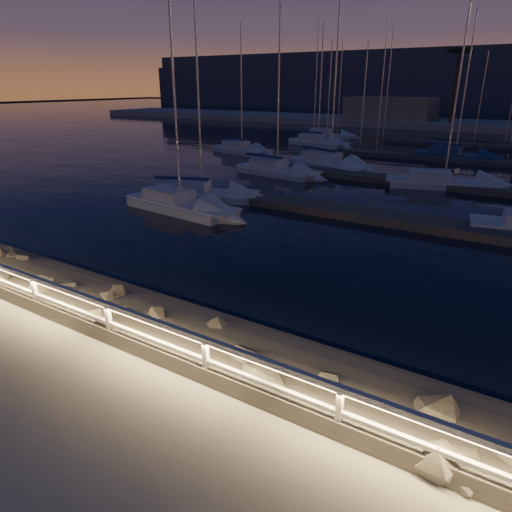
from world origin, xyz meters
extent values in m
plane|color=#A8A197|center=(0.00, 0.00, 0.00)|extent=(400.00, 400.00, 0.00)
cube|color=#A8A197|center=(0.00, -2.50, -0.10)|extent=(240.00, 5.00, 0.20)
cube|color=#69645A|center=(0.00, 1.50, -0.30)|extent=(240.00, 3.45, 1.29)
plane|color=black|center=(0.00, 80.00, -0.60)|extent=(320.00, 320.00, 0.00)
plane|color=black|center=(0.00, 0.00, -1.20)|extent=(400.00, 400.00, 0.00)
cube|color=white|center=(-5.00, 0.00, 0.50)|extent=(0.11, 0.11, 1.00)
cube|color=white|center=(-2.00, 0.00, 0.50)|extent=(0.11, 0.11, 1.00)
cube|color=white|center=(1.00, 0.00, 0.50)|extent=(0.11, 0.11, 1.00)
cube|color=white|center=(4.00, 0.00, 0.50)|extent=(0.11, 0.11, 1.00)
cube|color=white|center=(0.00, 0.00, 1.00)|extent=(44.00, 0.12, 0.12)
cube|color=white|center=(0.00, 0.00, 0.50)|extent=(44.00, 0.09, 0.09)
cube|color=#F7BC6F|center=(0.00, -0.02, 0.92)|extent=(44.00, 0.04, 0.03)
sphere|color=#69645A|center=(-6.61, 0.53, -0.01)|extent=(0.79, 0.79, 0.79)
cube|color=#615850|center=(0.00, 16.00, -0.40)|extent=(22.00, 2.00, 0.40)
cube|color=#615850|center=(0.00, 26.00, -0.40)|extent=(22.00, 2.00, 0.40)
cube|color=#615850|center=(0.00, 38.00, -0.40)|extent=(22.00, 2.00, 0.40)
cube|color=#615850|center=(0.00, 50.00, -0.40)|extent=(22.00, 2.00, 0.40)
cube|color=#A8A197|center=(0.00, 74.00, -0.20)|extent=(160.00, 14.00, 1.20)
cube|color=gray|center=(-18.00, 74.00, 1.80)|extent=(14.00, 8.00, 4.00)
cylinder|color=#4C3623|center=(-8.00, 72.00, 5.65)|extent=(0.44, 0.44, 10.50)
cube|color=#32394D|center=(-60.00, 140.00, 6.00)|extent=(120.00, 25.00, 18.00)
cube|color=silver|center=(-11.10, 23.95, -0.45)|extent=(6.67, 2.99, 0.55)
cube|color=silver|center=(-11.10, 23.95, -0.10)|extent=(7.16, 2.74, 0.15)
cube|color=silver|center=(-11.99, 24.07, 0.25)|extent=(2.70, 1.93, 0.65)
cylinder|color=#B2B2B7|center=(-11.10, 23.95, 5.59)|extent=(0.12, 0.12, 11.19)
cylinder|color=#B2B2B7|center=(-12.43, 24.13, 0.74)|extent=(4.00, 0.62, 0.08)
cube|color=silver|center=(-10.31, 12.00, -0.45)|extent=(6.88, 2.89, 0.52)
cube|color=silver|center=(-10.31, 12.00, -0.12)|extent=(7.40, 2.61, 0.14)
cube|color=silver|center=(-11.23, 12.09, 0.21)|extent=(2.76, 1.93, 0.62)
cylinder|color=#B2B2B7|center=(-10.31, 12.00, 5.78)|extent=(0.11, 0.11, 11.61)
cylinder|color=#B2B2B7|center=(-11.69, 12.14, 0.69)|extent=(4.17, 0.50, 0.08)
cube|color=silver|center=(-20.00, 32.23, -0.45)|extent=(6.80, 3.52, 0.55)
cube|color=silver|center=(-20.00, 32.23, -0.10)|extent=(7.25, 3.32, 0.15)
cube|color=silver|center=(-20.88, 32.43, 0.25)|extent=(2.81, 2.13, 0.65)
cylinder|color=#B2B2B7|center=(-20.00, 32.23, 5.63)|extent=(0.12, 0.12, 11.25)
cylinder|color=#B2B2B7|center=(-21.32, 32.53, 0.75)|extent=(3.97, 0.96, 0.08)
cube|color=silver|center=(-11.06, 14.81, -0.45)|extent=(6.58, 4.16, 0.49)
cube|color=silver|center=(-11.06, 14.81, -0.14)|extent=(6.96, 4.05, 0.13)
cube|color=silver|center=(-11.87, 14.50, 0.17)|extent=(2.82, 2.32, 0.58)
cylinder|color=#B2B2B7|center=(-11.06, 14.81, 5.37)|extent=(0.11, 0.11, 10.85)
cylinder|color=#B2B2B7|center=(-12.28, 14.35, 0.61)|extent=(3.68, 1.45, 0.07)
cube|color=silver|center=(0.60, 26.10, -0.45)|extent=(7.33, 4.14, 0.50)
cube|color=silver|center=(0.60, 26.10, -0.13)|extent=(7.79, 3.97, 0.14)
cube|color=silver|center=(-0.33, 25.83, 0.19)|extent=(3.08, 2.42, 0.59)
cylinder|color=#B2B2B7|center=(0.60, 26.10, 6.00)|extent=(0.11, 0.11, 12.09)
cylinder|color=#B2B2B7|center=(-0.80, 25.70, 0.64)|extent=(4.20, 1.26, 0.07)
cube|color=silver|center=(-16.10, 41.75, -0.45)|extent=(7.28, 3.94, 0.59)
cube|color=silver|center=(-16.10, 41.75, -0.08)|extent=(7.75, 3.75, 0.16)
cube|color=silver|center=(-17.03, 41.99, 0.30)|extent=(3.03, 2.34, 0.69)
cylinder|color=#B2B2B7|center=(-16.10, 41.75, 6.04)|extent=(0.13, 0.13, 12.02)
cylinder|color=#B2B2B7|center=(-17.50, 42.11, 0.83)|extent=(4.21, 1.15, 0.09)
cube|color=silver|center=(-8.89, 28.89, -0.45)|extent=(7.94, 5.06, 0.59)
cube|color=silver|center=(-8.89, 28.89, -0.08)|extent=(8.40, 4.93, 0.16)
cube|color=silver|center=(-9.87, 29.27, 0.30)|extent=(3.42, 2.82, 0.70)
cylinder|color=#B2B2B7|center=(-8.89, 28.89, 6.58)|extent=(0.13, 0.13, 13.10)
cylinder|color=#B2B2B7|center=(-10.36, 29.46, 0.83)|extent=(4.43, 1.78, 0.09)
cube|color=silver|center=(-18.40, 49.30, -0.45)|extent=(6.67, 3.38, 0.54)
cube|color=silver|center=(-18.40, 49.30, -0.11)|extent=(7.13, 3.18, 0.15)
cube|color=silver|center=(-19.26, 49.12, 0.24)|extent=(2.75, 2.06, 0.64)
cylinder|color=#B2B2B7|center=(-18.40, 49.30, 5.52)|extent=(0.12, 0.12, 11.06)
cylinder|color=#B2B2B7|center=(-19.70, 49.03, 0.73)|extent=(3.92, 0.89, 0.08)
cube|color=navy|center=(-1.13, 39.41, -0.45)|extent=(7.06, 2.87, 0.54)
cube|color=navy|center=(-1.13, 39.41, -0.11)|extent=(7.60, 2.58, 0.15)
cube|color=navy|center=(-2.08, 39.49, 0.23)|extent=(2.82, 1.94, 0.63)
cylinder|color=#B2B2B7|center=(-1.13, 39.41, 5.97)|extent=(0.12, 0.12, 11.96)
cylinder|color=#B2B2B7|center=(-2.56, 39.53, 0.72)|extent=(4.30, 0.44, 0.08)
camera|label=1|loc=(6.30, -6.34, 5.95)|focal=32.00mm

